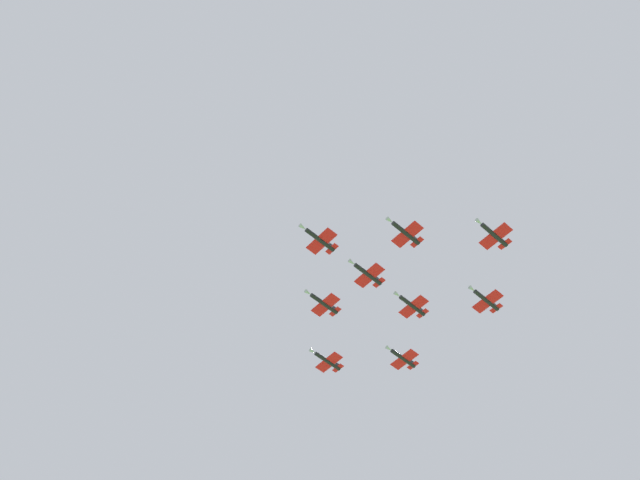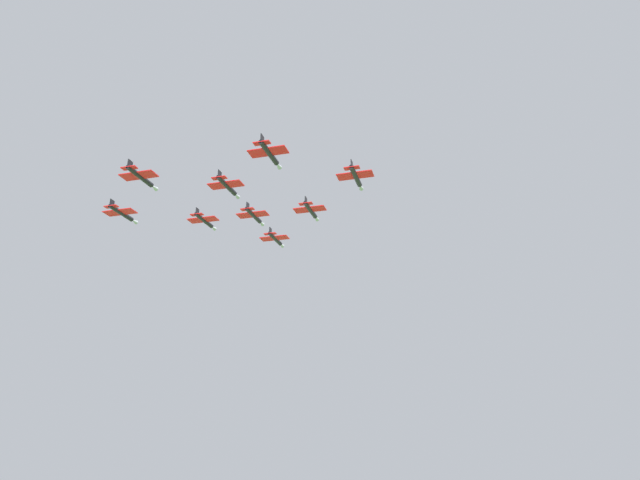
{
  "view_description": "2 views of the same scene",
  "coord_description": "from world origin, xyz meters",
  "px_view_note": "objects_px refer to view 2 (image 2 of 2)",
  "views": [
    {
      "loc": [
        79.17,
        40.84,
        3.84
      ],
      "look_at": [
        -16.17,
        -2.41,
        153.86
      ],
      "focal_mm": 39.44,
      "sensor_mm": 36.0,
      "label": 1
    },
    {
      "loc": [
        -169.78,
        5.37,
        96.05
      ],
      "look_at": [
        -26.88,
        -14.74,
        150.09
      ],
      "focal_mm": 30.17,
      "sensor_mm": 36.0,
      "label": 2
    }
  ],
  "objects_px": {
    "jet_starboard_inner": "(311,210)",
    "jet_port_outer": "(254,216)",
    "jet_port_trail": "(227,186)",
    "jet_port_inner": "(204,221)",
    "jet_center_rear": "(356,177)",
    "jet_lead": "(275,239)",
    "jet_starboard_outer": "(122,213)",
    "jet_starboard_trail": "(141,177)",
    "jet_tail_end": "(269,153)"
  },
  "relations": [
    {
      "from": "jet_tail_end",
      "to": "jet_port_outer",
      "type": "bearing_deg",
      "value": 117.76
    },
    {
      "from": "jet_starboard_trail",
      "to": "jet_starboard_inner",
      "type": "bearing_deg",
      "value": 45.0
    },
    {
      "from": "jet_lead",
      "to": "jet_starboard_trail",
      "type": "bearing_deg",
      "value": -108.43
    },
    {
      "from": "jet_starboard_inner",
      "to": "jet_center_rear",
      "type": "bearing_deg",
      "value": -45.0
    },
    {
      "from": "jet_port_outer",
      "to": "jet_center_rear",
      "type": "bearing_deg",
      "value": -24.23
    },
    {
      "from": "jet_port_inner",
      "to": "jet_starboard_outer",
      "type": "xyz_separation_m",
      "value": [
        -8.24,
        20.94,
        -2.49
      ]
    },
    {
      "from": "jet_starboard_inner",
      "to": "jet_port_outer",
      "type": "xyz_separation_m",
      "value": [
        4.89,
        15.23,
        -0.39
      ]
    },
    {
      "from": "jet_starboard_inner",
      "to": "jet_tail_end",
      "type": "relative_size",
      "value": 1.0
    },
    {
      "from": "jet_starboard_trail",
      "to": "jet_starboard_outer",
      "type": "bearing_deg",
      "value": 135.0
    },
    {
      "from": "jet_port_inner",
      "to": "jet_tail_end",
      "type": "distance_m",
      "value": 45.01
    },
    {
      "from": "jet_starboard_trail",
      "to": "jet_port_inner",
      "type": "bearing_deg",
      "value": 90.0
    },
    {
      "from": "jet_starboard_inner",
      "to": "jet_port_trail",
      "type": "bearing_deg",
      "value": -129.81
    },
    {
      "from": "jet_starboard_inner",
      "to": "jet_center_rear",
      "type": "xyz_separation_m",
      "value": [
        -20.94,
        -8.24,
        0.14
      ]
    },
    {
      "from": "jet_starboard_outer",
      "to": "jet_starboard_trail",
      "type": "xyz_separation_m",
      "value": [
        -20.94,
        -8.24,
        0.74
      ]
    },
    {
      "from": "jet_starboard_inner",
      "to": "jet_port_trail",
      "type": "distance_m",
      "value": 24.86
    },
    {
      "from": "jet_lead",
      "to": "jet_port_trail",
      "type": "distance_m",
      "value": 35.03
    },
    {
      "from": "jet_lead",
      "to": "jet_starboard_outer",
      "type": "xyz_separation_m",
      "value": [
        -16.49,
        41.88,
        -1.03
      ]
    },
    {
      "from": "jet_port_outer",
      "to": "jet_lead",
      "type": "bearing_deg",
      "value": 90.0
    },
    {
      "from": "jet_port_inner",
      "to": "jet_port_trail",
      "type": "height_order",
      "value": "jet_port_inner"
    },
    {
      "from": "jet_center_rear",
      "to": "jet_port_trail",
      "type": "xyz_separation_m",
      "value": [
        9.78,
        30.45,
        0.21
      ]
    },
    {
      "from": "jet_tail_end",
      "to": "jet_starboard_outer",
      "type": "bearing_deg",
      "value": 161.57
    },
    {
      "from": "jet_tail_end",
      "to": "jet_center_rear",
      "type": "bearing_deg",
      "value": 45.0
    },
    {
      "from": "jet_starboard_inner",
      "to": "jet_port_trail",
      "type": "relative_size",
      "value": 1.0
    },
    {
      "from": "jet_lead",
      "to": "jet_port_inner",
      "type": "distance_m",
      "value": 22.55
    },
    {
      "from": "jet_port_outer",
      "to": "jet_starboard_outer",
      "type": "height_order",
      "value": "jet_port_outer"
    },
    {
      "from": "jet_tail_end",
      "to": "jet_starboard_inner",
      "type": "bearing_deg",
      "value": 90.0
    },
    {
      "from": "jet_starboard_outer",
      "to": "jet_center_rear",
      "type": "height_order",
      "value": "jet_center_rear"
    },
    {
      "from": "jet_starboard_outer",
      "to": "jet_tail_end",
      "type": "distance_m",
      "value": 50.36
    },
    {
      "from": "jet_port_trail",
      "to": "jet_tail_end",
      "type": "xyz_separation_m",
      "value": [
        -18.02,
        -9.51,
        -0.22
      ]
    },
    {
      "from": "jet_starboard_outer",
      "to": "jet_center_rear",
      "type": "distance_m",
      "value": 63.68
    },
    {
      "from": "jet_center_rear",
      "to": "jet_tail_end",
      "type": "height_order",
      "value": "jet_center_rear"
    },
    {
      "from": "jet_port_inner",
      "to": "jet_center_rear",
      "type": "bearing_deg",
      "value": -18.43
    },
    {
      "from": "jet_starboard_outer",
      "to": "jet_tail_end",
      "type": "xyz_separation_m",
      "value": [
        -33.63,
        -37.42,
        2.1
      ]
    },
    {
      "from": "jet_center_rear",
      "to": "jet_tail_end",
      "type": "distance_m",
      "value": 22.5
    },
    {
      "from": "jet_starboard_inner",
      "to": "jet_starboard_outer",
      "type": "bearing_deg",
      "value": -161.57
    },
    {
      "from": "jet_port_trail",
      "to": "jet_starboard_trail",
      "type": "distance_m",
      "value": 20.44
    },
    {
      "from": "jet_starboard_inner",
      "to": "jet_starboard_outer",
      "type": "relative_size",
      "value": 1.0
    },
    {
      "from": "jet_port_trail",
      "to": "jet_starboard_outer",
      "type": "bearing_deg",
      "value": 174.29
    },
    {
      "from": "jet_starboard_inner",
      "to": "jet_port_outer",
      "type": "height_order",
      "value": "jet_starboard_inner"
    },
    {
      "from": "jet_lead",
      "to": "jet_starboard_inner",
      "type": "distance_m",
      "value": 22.52
    },
    {
      "from": "jet_lead",
      "to": "jet_port_inner",
      "type": "xyz_separation_m",
      "value": [
        -8.24,
        20.94,
        1.46
      ]
    },
    {
      "from": "jet_port_outer",
      "to": "jet_center_rear",
      "type": "distance_m",
      "value": 34.9
    },
    {
      "from": "jet_starboard_trail",
      "to": "jet_port_outer",
      "type": "bearing_deg",
      "value": 62.24
    },
    {
      "from": "jet_lead",
      "to": "jet_starboard_trail",
      "type": "height_order",
      "value": "jet_lead"
    },
    {
      "from": "jet_lead",
      "to": "jet_tail_end",
      "type": "distance_m",
      "value": 50.33
    },
    {
      "from": "jet_starboard_trail",
      "to": "jet_lead",
      "type": "bearing_deg",
      "value": 71.57
    },
    {
      "from": "jet_lead",
      "to": "jet_starboard_trail",
      "type": "xyz_separation_m",
      "value": [
        -37.42,
        33.63,
        -0.29
      ]
    },
    {
      "from": "jet_center_rear",
      "to": "jet_tail_end",
      "type": "xyz_separation_m",
      "value": [
        -8.24,
        20.94,
        -0.01
      ]
    },
    {
      "from": "jet_port_outer",
      "to": "jet_center_rear",
      "type": "height_order",
      "value": "jet_center_rear"
    },
    {
      "from": "jet_starboard_trail",
      "to": "jet_tail_end",
      "type": "height_order",
      "value": "jet_tail_end"
    }
  ]
}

